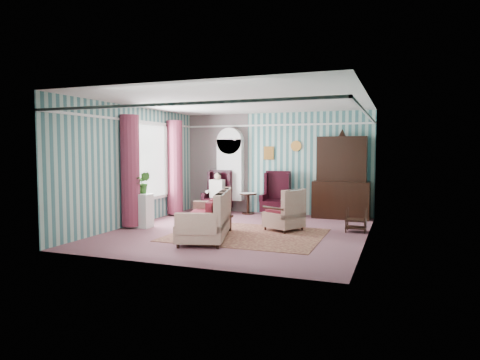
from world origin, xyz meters
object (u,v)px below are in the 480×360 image
at_px(seated_woman, 217,193).
at_px(floral_armchair, 284,212).
at_px(wingback_right, 275,194).
at_px(dresser_hutch, 341,175).
at_px(wingback_left, 217,192).
at_px(nest_table, 356,220).
at_px(bookcase, 230,174).
at_px(coffee_table, 212,223).
at_px(plant_stand, 140,211).
at_px(sofa, 205,216).
at_px(round_side_table, 248,204).

distance_m(seated_woman, floral_armchair, 3.19).
xyz_separation_m(wingback_right, seated_woman, (-1.75, 0.00, -0.04)).
xyz_separation_m(dresser_hutch, floral_armchair, (-0.99, -2.23, -0.74)).
height_order(wingback_left, nest_table, wingback_left).
bearing_deg(floral_armchair, wingback_left, 80.00).
height_order(bookcase, coffee_table, bookcase).
bearing_deg(wingback_left, nest_table, -20.85).
distance_m(dresser_hutch, wingback_left, 3.55).
xyz_separation_m(plant_stand, sofa, (2.01, -0.65, 0.07)).
height_order(seated_woman, coffee_table, seated_woman).
bearing_deg(wingback_right, bookcase, 165.43).
bearing_deg(sofa, round_side_table, -11.09).
height_order(dresser_hutch, floral_armchair, dresser_hutch).
distance_m(wingback_left, plant_stand, 2.87).
bearing_deg(round_side_table, plant_stand, -120.38).
xyz_separation_m(wingback_right, round_side_table, (-0.85, 0.15, -0.33)).
relative_size(round_side_table, plant_stand, 0.75).
distance_m(seated_woman, round_side_table, 0.96).
distance_m(nest_table, sofa, 3.41).
bearing_deg(nest_table, bookcase, 153.08).
height_order(dresser_hutch, round_side_table, dresser_hutch).
xyz_separation_m(bookcase, wingback_right, (1.50, -0.39, -0.50)).
height_order(dresser_hutch, sofa, dresser_hutch).
relative_size(plant_stand, sofa, 0.40).
relative_size(nest_table, floral_armchair, 0.62).
relative_size(round_side_table, floral_armchair, 0.69).
relative_size(dresser_hutch, nest_table, 4.37).
bearing_deg(plant_stand, dresser_hutch, 35.08).
height_order(nest_table, floral_armchair, floral_armchair).
bearing_deg(wingback_right, plant_stand, -132.84).
relative_size(sofa, floral_armchair, 2.30).
relative_size(wingback_left, plant_stand, 1.56).
xyz_separation_m(seated_woman, coffee_table, (1.00, -2.59, -0.40)).
bearing_deg(wingback_left, plant_stand, -106.22).
distance_m(sofa, coffee_table, 0.89).
bearing_deg(floral_armchair, dresser_hutch, 4.02).
relative_size(bookcase, wingback_left, 1.79).
distance_m(wingback_right, floral_armchair, 2.11).
bearing_deg(bookcase, plant_stand, -108.49).
bearing_deg(wingback_left, round_side_table, 9.46).
bearing_deg(bookcase, dresser_hutch, -2.11).
xyz_separation_m(wingback_right, coffee_table, (-0.75, -2.59, -0.44)).
bearing_deg(seated_woman, floral_armchair, -37.96).
relative_size(sofa, coffee_table, 2.44).
bearing_deg(wingback_left, sofa, -70.38).
height_order(bookcase, nest_table, bookcase).
relative_size(round_side_table, nest_table, 1.11).
bearing_deg(wingback_left, dresser_hutch, 4.41).
height_order(bookcase, sofa, bookcase).
height_order(round_side_table, sofa, sofa).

